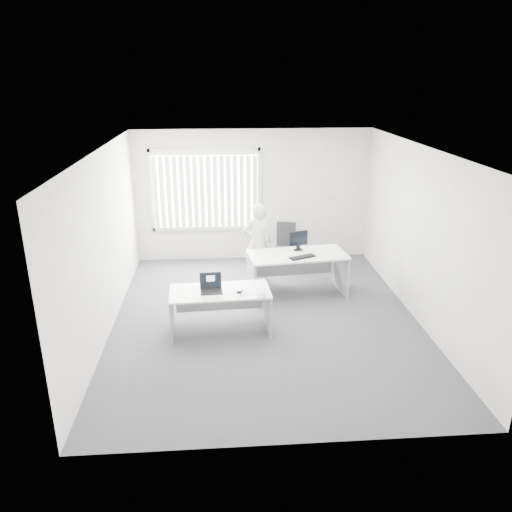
{
  "coord_description": "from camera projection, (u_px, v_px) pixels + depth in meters",
  "views": [
    {
      "loc": [
        -0.73,
        -7.42,
        3.85
      ],
      "look_at": [
        -0.15,
        0.15,
        1.07
      ],
      "focal_mm": 35.0,
      "sensor_mm": 36.0,
      "label": 1
    }
  ],
  "objects": [
    {
      "name": "ground",
      "position": [
        266.0,
        319.0,
        8.32
      ],
      "size": [
        6.0,
        6.0,
        0.0
      ],
      "primitive_type": "plane",
      "color": "#57585F",
      "rests_on": "ground"
    },
    {
      "name": "desk_far",
      "position": [
        297.0,
        265.0,
        9.07
      ],
      "size": [
        1.83,
        1.01,
        0.8
      ],
      "rotation": [
        0.0,
        0.0,
        0.11
      ],
      "color": "white",
      "rests_on": "ground"
    },
    {
      "name": "wall_right",
      "position": [
        421.0,
        236.0,
        8.02
      ],
      "size": [
        0.02,
        6.0,
        2.8
      ],
      "primitive_type": "cube",
      "color": "silver",
      "rests_on": "ground"
    },
    {
      "name": "wall_back",
      "position": [
        253.0,
        196.0,
        10.65
      ],
      "size": [
        5.0,
        0.02,
        2.8
      ],
      "primitive_type": "cube",
      "color": "silver",
      "rests_on": "ground"
    },
    {
      "name": "mouse",
      "position": [
        240.0,
        291.0,
        7.63
      ],
      "size": [
        0.09,
        0.12,
        0.04
      ],
      "primitive_type": null,
      "rotation": [
        0.0,
        0.0,
        -0.29
      ],
      "color": "silver",
      "rests_on": "paper_sheet"
    },
    {
      "name": "blinds",
      "position": [
        206.0,
        192.0,
        10.44
      ],
      "size": [
        2.2,
        0.1,
        1.5
      ],
      "primitive_type": null,
      "color": "white",
      "rests_on": "wall_back"
    },
    {
      "name": "person",
      "position": [
        258.0,
        243.0,
        9.63
      ],
      "size": [
        0.61,
        0.43,
        1.57
      ],
      "primitive_type": "imported",
      "rotation": [
        0.0,
        0.0,
        3.23
      ],
      "color": "silver",
      "rests_on": "ground"
    },
    {
      "name": "paper_sheet",
      "position": [
        243.0,
        293.0,
        7.61
      ],
      "size": [
        0.34,
        0.28,
        0.0
      ],
      "primitive_type": "cube",
      "rotation": [
        0.0,
        0.0,
        0.26
      ],
      "color": "white",
      "rests_on": "desk_near"
    },
    {
      "name": "desk_near",
      "position": [
        220.0,
        302.0,
        7.76
      ],
      "size": [
        1.58,
        0.81,
        0.71
      ],
      "rotation": [
        0.0,
        0.0,
        0.05
      ],
      "color": "white",
      "rests_on": "ground"
    },
    {
      "name": "office_chair",
      "position": [
        285.0,
        254.0,
        10.46
      ],
      "size": [
        0.67,
        0.67,
        0.95
      ],
      "rotation": [
        0.0,
        0.0,
        -0.27
      ],
      "color": "black",
      "rests_on": "ground"
    },
    {
      "name": "keyboard",
      "position": [
        302.0,
        257.0,
        8.8
      ],
      "size": [
        0.5,
        0.34,
        0.02
      ],
      "primitive_type": "cube",
      "rotation": [
        0.0,
        0.0,
        0.42
      ],
      "color": "black",
      "rests_on": "desk_far"
    },
    {
      "name": "wall_front",
      "position": [
        295.0,
        332.0,
        5.03
      ],
      "size": [
        5.0,
        0.02,
        2.8
      ],
      "primitive_type": "cube",
      "color": "silver",
      "rests_on": "ground"
    },
    {
      "name": "ceiling",
      "position": [
        267.0,
        149.0,
        7.36
      ],
      "size": [
        5.0,
        6.0,
        0.02
      ],
      "primitive_type": "cube",
      "color": "white",
      "rests_on": "wall_back"
    },
    {
      "name": "window",
      "position": [
        206.0,
        190.0,
        10.49
      ],
      "size": [
        2.32,
        0.06,
        1.76
      ],
      "primitive_type": "cube",
      "color": "silver",
      "rests_on": "wall_back"
    },
    {
      "name": "laptop",
      "position": [
        211.0,
        284.0,
        7.6
      ],
      "size": [
        0.35,
        0.32,
        0.26
      ],
      "primitive_type": null,
      "rotation": [
        0.0,
        0.0,
        0.07
      ],
      "color": "black",
      "rests_on": "desk_near"
    },
    {
      "name": "wall_left",
      "position": [
        104.0,
        243.0,
        7.66
      ],
      "size": [
        0.02,
        6.0,
        2.8
      ],
      "primitive_type": "cube",
      "color": "silver",
      "rests_on": "ground"
    },
    {
      "name": "monitor",
      "position": [
        298.0,
        241.0,
        9.12
      ],
      "size": [
        0.38,
        0.2,
        0.37
      ],
      "primitive_type": null,
      "rotation": [
        0.0,
        0.0,
        0.27
      ],
      "color": "black",
      "rests_on": "desk_far"
    },
    {
      "name": "booklet",
      "position": [
        262.0,
        296.0,
        7.51
      ],
      "size": [
        0.16,
        0.21,
        0.01
      ],
      "primitive_type": "cube",
      "rotation": [
        0.0,
        0.0,
        -0.13
      ],
      "color": "white",
      "rests_on": "desk_near"
    }
  ]
}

